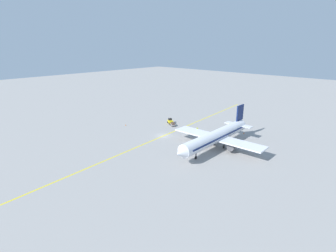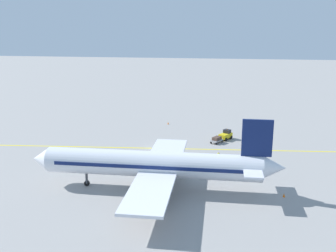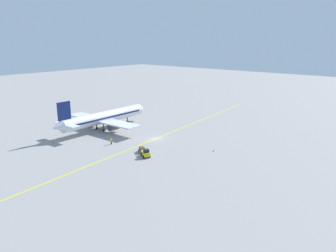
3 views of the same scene
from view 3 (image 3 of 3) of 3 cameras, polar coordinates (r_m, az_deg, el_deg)
ground_plane at (r=91.37m, az=-2.30°, el=-2.26°), size 400.00×400.00×0.00m
apron_yellow_centreline at (r=91.37m, az=-2.30°, el=-2.26°), size 10.81×119.58×0.01m
airplane_at_gate at (r=101.92m, az=-11.16°, el=1.44°), size 28.08×35.45×10.60m
baggage_tug_white at (r=77.65m, az=-3.91°, el=-4.72°), size 3.34×2.87×2.11m
baggage_cart_trailing at (r=80.71m, az=-4.53°, el=-4.07°), size 2.95×2.55×1.24m
ground_crew_worker at (r=87.73m, az=-9.86°, el=-2.58°), size 0.49×0.39×1.68m
traffic_cone_near_nose at (r=93.02m, az=-19.33°, el=-2.62°), size 0.32×0.32×0.55m
traffic_cone_mid_apron at (r=81.87m, az=7.93°, el=-4.25°), size 0.32×0.32×0.55m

